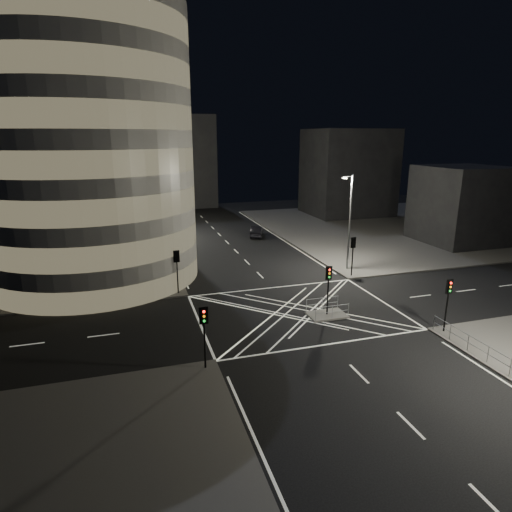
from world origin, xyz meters
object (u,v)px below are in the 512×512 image
object	(u,v)px
central_island	(327,315)
traffic_signal_nl	(204,326)
traffic_signal_fl	(177,264)
traffic_signal_nr	(448,295)
traffic_signal_island	(328,281)
street_lamp_left_far	(151,199)
traffic_signal_fr	(353,249)
street_lamp_right_far	(349,219)
street_lamp_left_near	(163,224)
sedan	(257,231)

from	to	relation	value
central_island	traffic_signal_nl	world-z (taller)	traffic_signal_nl
traffic_signal_fl	traffic_signal_nr	bearing A→B (deg)	-37.69
traffic_signal_island	street_lamp_left_far	distance (m)	33.61
traffic_signal_fr	street_lamp_right_far	xyz separation A→B (m)	(0.64, 2.20, 2.63)
central_island	traffic_signal_nl	size ratio (longest dim) A/B	0.75
traffic_signal_island	central_island	bearing A→B (deg)	0.00
traffic_signal_island	street_lamp_left_near	xyz separation A→B (m)	(-11.44, 13.50, 2.63)
traffic_signal_fl	street_lamp_left_far	size ratio (longest dim) A/B	0.40
traffic_signal_nr	traffic_signal_fl	bearing A→B (deg)	142.31
traffic_signal_fr	traffic_signal_island	xyz separation A→B (m)	(-6.80, -8.30, 0.00)
street_lamp_left_near	street_lamp_left_far	bearing A→B (deg)	90.00
traffic_signal_fr	traffic_signal_nr	distance (m)	13.60
traffic_signal_nl	traffic_signal_fr	distance (m)	22.24
street_lamp_right_far	traffic_signal_nl	bearing A→B (deg)	-139.09
traffic_signal_island	street_lamp_left_near	world-z (taller)	street_lamp_left_near
sedan	central_island	bearing A→B (deg)	105.27
traffic_signal_fl	traffic_signal_nr	size ratio (longest dim) A/B	1.00
traffic_signal_fr	street_lamp_right_far	bearing A→B (deg)	73.89
street_lamp_right_far	traffic_signal_fr	bearing A→B (deg)	-106.11
street_lamp_left_far	street_lamp_right_far	bearing A→B (deg)	-48.06
traffic_signal_nl	street_lamp_right_far	distance (m)	24.27
street_lamp_left_near	central_island	bearing A→B (deg)	-49.73
traffic_signal_fl	traffic_signal_island	size ratio (longest dim) A/B	1.00
traffic_signal_nr	street_lamp_left_near	size ratio (longest dim) A/B	0.40
central_island	traffic_signal_nr	size ratio (longest dim) A/B	0.75
traffic_signal_fl	traffic_signal_nl	distance (m)	13.60
street_lamp_left_near	street_lamp_right_far	xyz separation A→B (m)	(18.87, -3.00, 0.00)
traffic_signal_nl	street_lamp_right_far	world-z (taller)	street_lamp_right_far
central_island	traffic_signal_nr	world-z (taller)	traffic_signal_nr
traffic_signal_nl	traffic_signal_island	bearing A→B (deg)	26.14
traffic_signal_nl	street_lamp_left_near	size ratio (longest dim) A/B	0.40
traffic_signal_fl	traffic_signal_island	world-z (taller)	same
central_island	traffic_signal_island	size ratio (longest dim) A/B	0.75
traffic_signal_nr	street_lamp_right_far	distance (m)	16.03
traffic_signal_fl	sedan	world-z (taller)	traffic_signal_fl
traffic_signal_fl	street_lamp_left_far	bearing A→B (deg)	91.57
traffic_signal_island	traffic_signal_fr	bearing A→B (deg)	50.67
traffic_signal_fl	sedan	distance (m)	24.55
traffic_signal_nl	street_lamp_left_far	xyz separation A→B (m)	(-0.64, 36.80, 2.63)
street_lamp_left_far	street_lamp_right_far	size ratio (longest dim) A/B	1.00
traffic_signal_nl	traffic_signal_fr	size ratio (longest dim) A/B	1.00
traffic_signal_island	sedan	xyz separation A→B (m)	(2.85, 28.59, -2.16)
traffic_signal_fl	street_lamp_right_far	size ratio (longest dim) A/B	0.40
central_island	traffic_signal_fr	world-z (taller)	traffic_signal_fr
traffic_signal_fl	traffic_signal_nr	distance (m)	22.24
traffic_signal_nr	street_lamp_left_near	world-z (taller)	street_lamp_left_near
sedan	traffic_signal_fr	bearing A→B (deg)	121.98
street_lamp_left_near	sedan	world-z (taller)	street_lamp_left_near
street_lamp_left_near	sedan	size ratio (longest dim) A/B	2.20
traffic_signal_nl	traffic_signal_island	xyz separation A→B (m)	(10.80, 5.30, 0.00)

